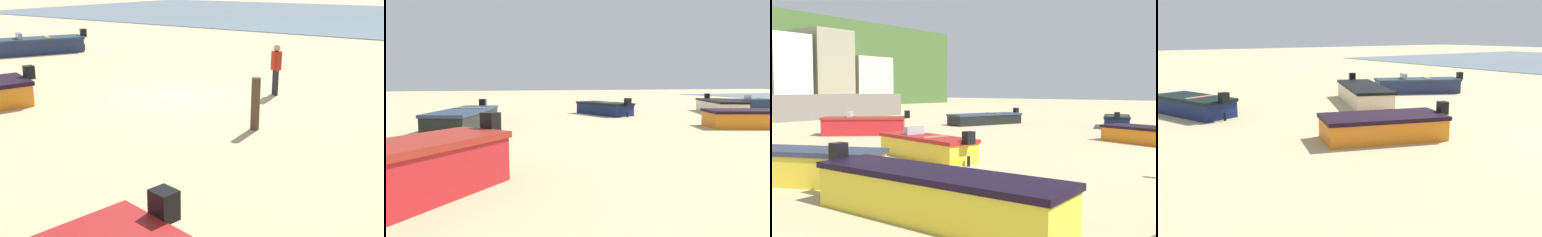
% 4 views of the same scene
% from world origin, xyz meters
% --- Properties ---
extents(harbor_pier, '(19.10, 2.40, 1.98)m').
position_xyz_m(harbor_pier, '(3.02, 30.00, 0.99)').
color(harbor_pier, slate).
rests_on(harbor_pier, ground).
extents(townhouse_centre_right, '(4.78, 6.07, 8.67)m').
position_xyz_m(townhouse_centre_right, '(11.01, 47.04, 4.34)').
color(townhouse_centre_right, silver).
rests_on(townhouse_centre_right, ground).
extents(townhouse_right, '(5.45, 6.96, 9.71)m').
position_xyz_m(townhouse_right, '(16.76, 47.48, 4.86)').
color(townhouse_right, gray).
rests_on(townhouse_right, ground).
extents(townhouse_far_right, '(5.92, 6.83, 6.71)m').
position_xyz_m(townhouse_far_right, '(23.03, 47.42, 3.35)').
color(townhouse_far_right, beige).
rests_on(townhouse_far_right, ground).
extents(boat_orange_0, '(2.86, 4.13, 1.06)m').
position_xyz_m(boat_orange_0, '(4.11, 4.75, 0.38)').
color(boat_orange_0, orange).
rests_on(boat_orange_0, ground).
extents(boat_yellow_1, '(1.42, 5.48, 1.23)m').
position_xyz_m(boat_yellow_1, '(-10.12, 4.79, 0.46)').
color(boat_yellow_1, gold).
rests_on(boat_yellow_1, ground).
extents(boat_navy_2, '(4.02, 2.58, 1.06)m').
position_xyz_m(boat_navy_2, '(11.39, 8.43, 0.38)').
color(boat_navy_2, '#131F51').
rests_on(boat_navy_2, ground).
extents(boat_red_3, '(3.84, 4.05, 1.27)m').
position_xyz_m(boat_red_3, '(-1.19, 17.48, 0.49)').
color(boat_red_3, '#B11E23').
rests_on(boat_red_3, ground).
extents(boat_yellow_4, '(2.79, 4.13, 1.21)m').
position_xyz_m(boat_yellow_4, '(-9.76, 9.37, 0.45)').
color(boat_yellow_4, gold).
rests_on(boat_yellow_4, ground).
extents(boat_black_7, '(5.53, 3.25, 1.06)m').
position_xyz_m(boat_black_7, '(8.35, 16.34, 0.38)').
color(boat_black_7, black).
rests_on(boat_black_7, ground).
extents(boat_yellow_9, '(2.12, 4.53, 1.09)m').
position_xyz_m(boat_yellow_9, '(-4.87, 9.73, 0.40)').
color(boat_yellow_9, gold).
rests_on(boat_yellow_9, ground).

